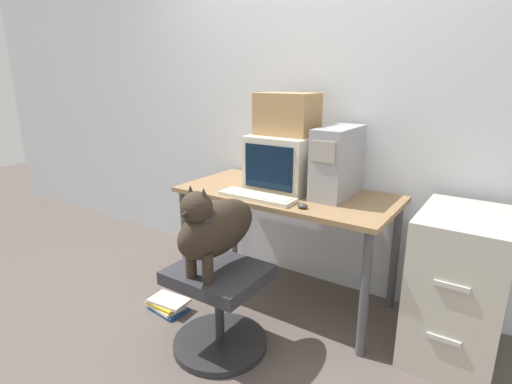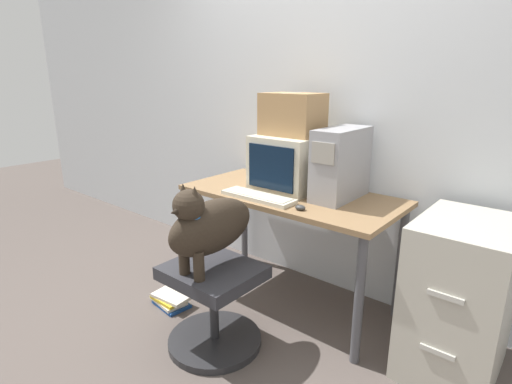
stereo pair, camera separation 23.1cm
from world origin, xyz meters
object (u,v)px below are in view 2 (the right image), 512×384
object	(u,v)px
book_stack_floor	(171,299)
office_chair	(214,303)
keyboard	(258,197)
crt_monitor	(291,162)
cardboard_box	(293,114)
dog	(209,225)
pc_tower	(341,164)
filing_cabinet	(459,298)

from	to	relation	value
book_stack_floor	office_chair	bearing A→B (deg)	-9.96
keyboard	book_stack_floor	distance (m)	0.93
office_chair	keyboard	bearing A→B (deg)	94.33
crt_monitor	cardboard_box	xyz separation A→B (m)	(0.00, 0.00, 0.30)
office_chair	book_stack_floor	xyz separation A→B (m)	(-0.51, 0.09, -0.22)
crt_monitor	dog	xyz separation A→B (m)	(0.02, -0.76, -0.20)
crt_monitor	keyboard	world-z (taller)	crt_monitor
keyboard	cardboard_box	xyz separation A→B (m)	(0.01, 0.32, 0.46)
keyboard	office_chair	world-z (taller)	keyboard
crt_monitor	pc_tower	size ratio (longest dim) A/B	1.02
crt_monitor	book_stack_floor	bearing A→B (deg)	-126.65
pc_tower	cardboard_box	distance (m)	0.44
crt_monitor	book_stack_floor	xyz separation A→B (m)	(-0.48, -0.65, -0.88)
pc_tower	book_stack_floor	xyz separation A→B (m)	(-0.84, -0.65, -0.92)
dog	keyboard	bearing A→B (deg)	94.16
book_stack_floor	pc_tower	bearing A→B (deg)	37.95
pc_tower	cardboard_box	size ratio (longest dim) A/B	1.17
crt_monitor	pc_tower	distance (m)	0.35
keyboard	book_stack_floor	bearing A→B (deg)	-145.20
pc_tower	cardboard_box	xyz separation A→B (m)	(-0.35, 0.00, 0.27)
pc_tower	filing_cabinet	xyz separation A→B (m)	(0.74, -0.10, -0.56)
crt_monitor	filing_cabinet	distance (m)	1.21
office_chair	filing_cabinet	bearing A→B (deg)	31.15
cardboard_box	crt_monitor	bearing A→B (deg)	-90.00
cardboard_box	filing_cabinet	bearing A→B (deg)	-5.17
keyboard	dog	world-z (taller)	dog
pc_tower	keyboard	distance (m)	0.52
office_chair	cardboard_box	size ratio (longest dim) A/B	1.44
keyboard	dog	bearing A→B (deg)	-85.84
filing_cabinet	book_stack_floor	size ratio (longest dim) A/B	2.80
cardboard_box	book_stack_floor	world-z (taller)	cardboard_box
pc_tower	book_stack_floor	world-z (taller)	pc_tower
office_chair	cardboard_box	xyz separation A→B (m)	(-0.02, 0.74, 0.97)
pc_tower	filing_cabinet	bearing A→B (deg)	-7.50
filing_cabinet	book_stack_floor	distance (m)	1.71
keyboard	dog	distance (m)	0.44
dog	office_chair	bearing A→B (deg)	90.00
pc_tower	office_chair	world-z (taller)	pc_tower
crt_monitor	cardboard_box	size ratio (longest dim) A/B	1.20
keyboard	cardboard_box	size ratio (longest dim) A/B	1.31
filing_cabinet	book_stack_floor	world-z (taller)	filing_cabinet
office_chair	crt_monitor	bearing A→B (deg)	91.71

